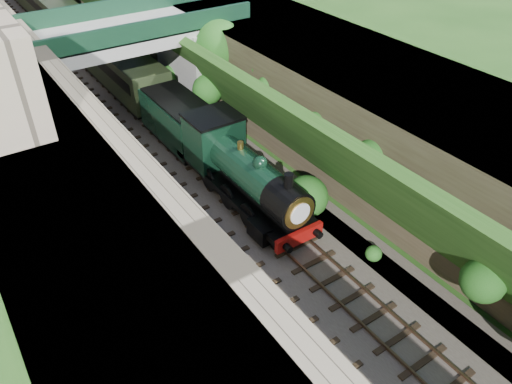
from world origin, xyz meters
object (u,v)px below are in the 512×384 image
at_px(road_bridge, 133,57).
at_px(locomotive, 243,173).
at_px(tree, 219,48).
at_px(tender, 180,123).

bearing_deg(road_bridge, locomotive, -88.90).
height_order(tree, locomotive, tree).
xyz_separation_m(road_bridge, tender, (0.26, -5.92, -2.46)).
height_order(tree, tender, tree).
relative_size(road_bridge, tender, 2.67).
bearing_deg(tender, tree, 30.85).
distance_m(road_bridge, tree, 5.89).
bearing_deg(road_bridge, tree, -32.03).
relative_size(tree, locomotive, 0.65).
bearing_deg(tender, locomotive, -90.00).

